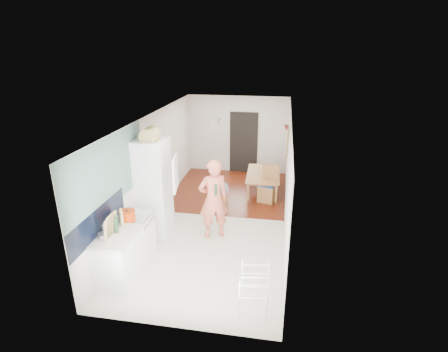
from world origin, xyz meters
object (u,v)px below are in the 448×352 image
(stool, at_px, (221,198))
(drying_rack, at_px, (254,293))
(dining_chair, at_px, (267,184))
(person, at_px, (213,192))
(dining_table, at_px, (264,184))

(stool, xyz_separation_m, drying_rack, (1.22, -3.91, 0.23))
(dining_chair, height_order, stool, dining_chair)
(dining_chair, relative_size, stool, 2.56)
(drying_rack, bearing_deg, person, 107.43)
(person, distance_m, stool, 1.83)
(dining_chair, xyz_separation_m, stool, (-1.19, -0.43, -0.30))
(dining_chair, bearing_deg, person, -102.10)
(drying_rack, bearing_deg, dining_chair, 82.43)
(person, xyz_separation_m, dining_chair, (1.06, 2.04, -0.56))
(dining_chair, xyz_separation_m, drying_rack, (0.04, -4.33, -0.07))
(dining_chair, distance_m, drying_rack, 4.34)
(dining_table, relative_size, stool, 3.61)
(dining_table, relative_size, dining_chair, 1.41)
(dining_table, distance_m, stool, 1.48)
(dining_table, height_order, stool, dining_table)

